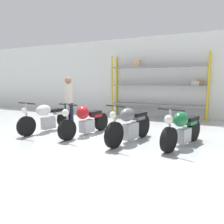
# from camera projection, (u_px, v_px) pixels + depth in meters

# --- Properties ---
(ground_plane) EXTENTS (30.00, 30.00, 0.00)m
(ground_plane) POSITION_uv_depth(u_px,v_px,m) (106.00, 138.00, 6.16)
(ground_plane) COLOR #B2B7B7
(back_wall) EXTENTS (30.00, 0.08, 3.60)m
(back_wall) POSITION_uv_depth(u_px,v_px,m) (150.00, 77.00, 10.03)
(back_wall) COLOR white
(back_wall) RESTS_ON ground_plane
(shelving_rack) EXTENTS (4.21, 0.63, 2.75)m
(shelving_rack) POSITION_uv_depth(u_px,v_px,m) (159.00, 85.00, 9.56)
(shelving_rack) COLOR gold
(shelving_rack) RESTS_ON ground_plane
(motorcycle_white) EXTENTS (0.72, 2.12, 0.98)m
(motorcycle_white) POSITION_uv_depth(u_px,v_px,m) (47.00, 117.00, 6.97)
(motorcycle_white) COLOR black
(motorcycle_white) RESTS_ON ground_plane
(motorcycle_red) EXTENTS (0.69, 2.08, 0.99)m
(motorcycle_red) POSITION_uv_depth(u_px,v_px,m) (85.00, 121.00, 6.52)
(motorcycle_red) COLOR black
(motorcycle_red) RESTS_ON ground_plane
(motorcycle_grey) EXTENTS (0.70, 1.97, 1.03)m
(motorcycle_grey) POSITION_uv_depth(u_px,v_px,m) (130.00, 124.00, 5.73)
(motorcycle_grey) COLOR black
(motorcycle_grey) RESTS_ON ground_plane
(motorcycle_green) EXTENTS (0.87, 1.88, 0.99)m
(motorcycle_green) POSITION_uv_depth(u_px,v_px,m) (182.00, 128.00, 5.38)
(motorcycle_green) COLOR black
(motorcycle_green) RESTS_ON ground_plane
(person_browsing) EXTENTS (0.45, 0.45, 1.74)m
(person_browsing) POSITION_uv_depth(u_px,v_px,m) (69.00, 98.00, 7.58)
(person_browsing) COLOR #1E2338
(person_browsing) RESTS_ON ground_plane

